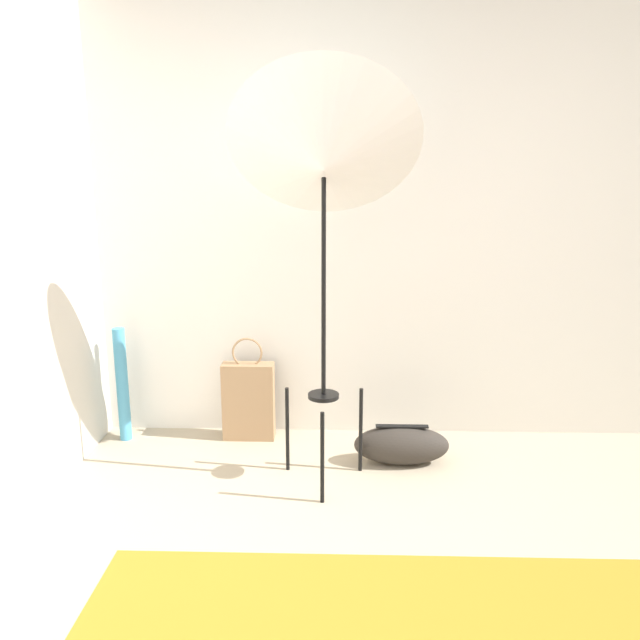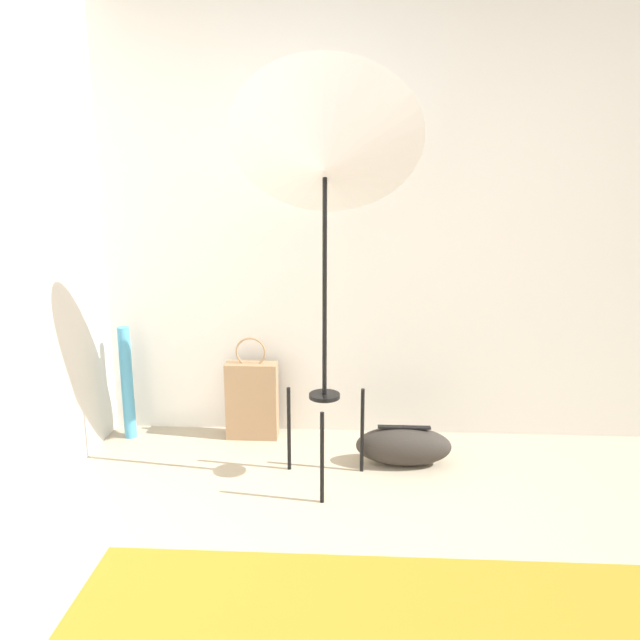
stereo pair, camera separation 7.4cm
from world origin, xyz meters
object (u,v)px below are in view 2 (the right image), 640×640
object	(u,v)px
tote_bag	(252,399)
paper_roll	(127,383)
duffel_bag	(404,446)
photo_umbrella	(325,158)

from	to	relation	value
tote_bag	paper_roll	xyz separation A→B (m)	(-0.73, -0.04, 0.10)
tote_bag	duffel_bag	xyz separation A→B (m)	(0.87, -0.31, -0.13)
tote_bag	photo_umbrella	bearing A→B (deg)	-48.39
duffel_bag	paper_roll	size ratio (longest dim) A/B	0.76
photo_umbrella	tote_bag	size ratio (longest dim) A/B	3.28
photo_umbrella	paper_roll	size ratio (longest dim) A/B	2.99
duffel_bag	tote_bag	bearing A→B (deg)	160.54
photo_umbrella	paper_roll	world-z (taller)	photo_umbrella
duffel_bag	paper_roll	xyz separation A→B (m)	(-1.61, 0.27, 0.23)
tote_bag	duffel_bag	distance (m)	0.94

